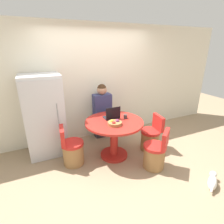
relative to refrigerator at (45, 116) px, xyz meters
The scene contains 12 objects.
ground_plane 1.81m from the refrigerator, 40.19° to the right, with size 12.00×12.00×0.00m, color #9E8466.
wall_back 1.38m from the refrigerator, 16.65° to the left, with size 7.00×0.06×2.60m.
refrigerator is the anchor object (origin of this frame).
dining_table 1.41m from the refrigerator, 30.43° to the right, with size 1.12×1.12×0.77m.
chair_right_side 2.23m from the refrigerator, 21.74° to the right, with size 0.42×0.41×0.77m.
chair_near_right_corner 2.25m from the refrigerator, 37.80° to the right, with size 0.47×0.47×0.77m.
chair_left_side 0.90m from the refrigerator, 58.83° to the right, with size 0.42×0.41×0.77m.
person_seated 1.24m from the refrigerator, ahead, with size 0.40×0.37×1.34m.
laptop 1.33m from the refrigerator, 25.15° to the right, with size 0.30×0.21×0.25m.
fruit_bowl 1.42m from the refrigerator, 37.12° to the right, with size 0.26×0.26×0.10m.
coffee_cup 1.60m from the refrigerator, 24.71° to the right, with size 0.08×0.08×0.08m.
cat 3.18m from the refrigerator, 42.80° to the right, with size 0.38×0.30×0.17m.
Camera 1 is at (-1.33, -2.43, 2.11)m, focal length 28.00 mm.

